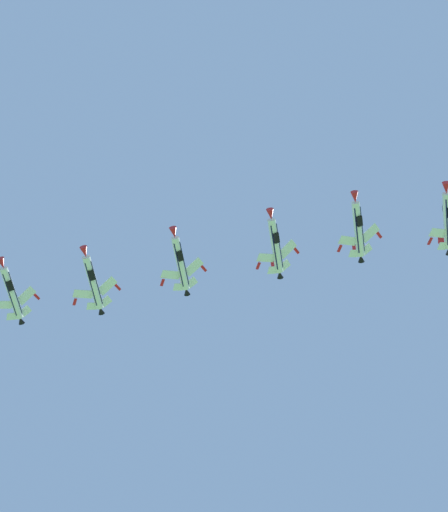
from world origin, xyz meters
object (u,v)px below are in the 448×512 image
(fighter_jet_left_wing, at_px, (358,228))
(fighter_jet_trail_slot, at_px, (11,292))
(fighter_jet_left_outer, at_px, (180,262))
(fighter_jet_lead, at_px, (448,220))
(fighter_jet_right_outer, at_px, (93,281))
(fighter_jet_right_wing, at_px, (275,245))

(fighter_jet_left_wing, height_order, fighter_jet_trail_slot, fighter_jet_left_wing)
(fighter_jet_left_outer, distance_m, fighter_jet_trail_slot, 36.45)
(fighter_jet_trail_slot, bearing_deg, fighter_jet_lead, 178.87)
(fighter_jet_right_outer, bearing_deg, fighter_jet_trail_slot, -1.34)
(fighter_jet_right_wing, bearing_deg, fighter_jet_trail_slot, -1.24)
(fighter_jet_lead, height_order, fighter_jet_left_wing, fighter_jet_left_wing)
(fighter_jet_lead, distance_m, fighter_jet_trail_slot, 91.48)
(fighter_jet_right_wing, relative_size, fighter_jet_trail_slot, 1.00)
(fighter_jet_right_outer, bearing_deg, fighter_jet_left_wing, 178.42)
(fighter_jet_lead, xyz_separation_m, fighter_jet_trail_slot, (-81.81, 40.92, 0.73))
(fighter_jet_left_outer, relative_size, fighter_jet_right_outer, 1.00)
(fighter_jet_left_outer, relative_size, fighter_jet_trail_slot, 1.00)
(fighter_jet_left_wing, height_order, fighter_jet_left_outer, fighter_jet_left_wing)
(fighter_jet_left_wing, bearing_deg, fighter_jet_lead, -179.47)
(fighter_jet_trail_slot, bearing_deg, fighter_jet_left_wing, 178.48)
(fighter_jet_left_outer, distance_m, fighter_jet_right_outer, 18.56)
(fighter_jet_right_wing, distance_m, fighter_jet_trail_slot, 56.57)
(fighter_jet_left_outer, xyz_separation_m, fighter_jet_trail_slot, (-32.67, 16.13, -0.91))
(fighter_jet_lead, relative_size, fighter_jet_left_wing, 1.00)
(fighter_jet_right_wing, xyz_separation_m, fighter_jet_trail_slot, (-50.54, 25.40, -0.99))
(fighter_jet_left_wing, xyz_separation_m, fighter_jet_left_outer, (-33.12, 17.34, -0.50))
(fighter_jet_left_wing, xyz_separation_m, fighter_jet_right_wing, (-15.25, 8.07, -0.42))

